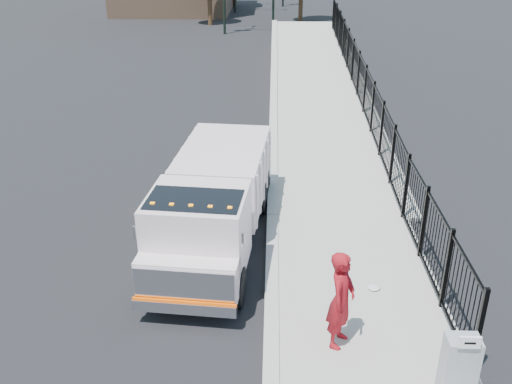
{
  "coord_description": "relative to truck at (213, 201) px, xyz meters",
  "views": [
    {
      "loc": [
        -0.03,
        -9.89,
        7.43
      ],
      "look_at": [
        -0.39,
        2.0,
        1.77
      ],
      "focal_mm": 40.0,
      "sensor_mm": 36.0,
      "label": 1
    }
  ],
  "objects": [
    {
      "name": "debris",
      "position": [
        3.7,
        -1.88,
        -1.13
      ],
      "size": [
        0.29,
        0.29,
        0.07
      ],
      "primitive_type": "ellipsoid",
      "color": "silver",
      "rests_on": "sidewalk"
    },
    {
      "name": "worker",
      "position": [
        2.73,
        -3.68,
        -0.18
      ],
      "size": [
        0.72,
        0.85,
        1.98
      ],
      "primitive_type": "imported",
      "rotation": [
        0.0,
        0.0,
        1.16
      ],
      "color": "maroon",
      "rests_on": "sidewalk"
    },
    {
      "name": "iron_fence",
      "position": [
        5.0,
        9.52,
        -0.39
      ],
      "size": [
        0.1,
        28.0,
        1.8
      ],
      "primitive_type": "cube",
      "color": "black",
      "rests_on": "ground"
    },
    {
      "name": "curb",
      "position": [
        1.45,
        -4.48,
        -1.21
      ],
      "size": [
        0.3,
        12.0,
        0.16
      ],
      "primitive_type": "cube",
      "color": "#ADAAA3",
      "rests_on": "ground"
    },
    {
      "name": "truck",
      "position": [
        0.0,
        0.0,
        0.0
      ],
      "size": [
        2.73,
        6.85,
        2.29
      ],
      "rotation": [
        0.0,
        0.0,
        -0.09
      ],
      "color": "black",
      "rests_on": "ground"
    },
    {
      "name": "ramp",
      "position": [
        3.58,
        13.52,
        -1.29
      ],
      "size": [
        3.95,
        24.06,
        3.19
      ],
      "primitive_type": "cube",
      "rotation": [
        0.06,
        0.0,
        0.0
      ],
      "color": "#9E998E",
      "rests_on": "ground"
    },
    {
      "name": "utility_cabinet",
      "position": [
        4.55,
        -5.03,
        -0.54
      ],
      "size": [
        0.55,
        0.4,
        1.25
      ],
      "primitive_type": "cube",
      "color": "gray",
      "rests_on": "sidewalk"
    },
    {
      "name": "ground",
      "position": [
        1.45,
        -2.48,
        -1.29
      ],
      "size": [
        120.0,
        120.0,
        0.0
      ],
      "primitive_type": "plane",
      "color": "black",
      "rests_on": "ground"
    },
    {
      "name": "sidewalk",
      "position": [
        3.38,
        -4.48,
        -1.23
      ],
      "size": [
        3.55,
        12.0,
        0.12
      ],
      "primitive_type": "cube",
      "color": "#9E998E",
      "rests_on": "ground"
    },
    {
      "name": "arrow_sign",
      "position": [
        4.55,
        -5.25,
        0.19
      ],
      "size": [
        0.35,
        0.04,
        0.22
      ],
      "primitive_type": "cube",
      "color": "white",
      "rests_on": "utility_cabinet"
    }
  ]
}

